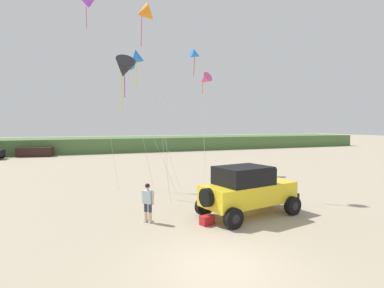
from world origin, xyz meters
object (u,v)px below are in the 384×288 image
object	(u,v)px
kite_red_delta	(139,59)
jeep	(248,189)
kite_white_parafoil	(88,4)
kite_black_sled	(144,13)
kite_blue_swept	(204,80)
kite_purple_stunt	(124,69)
distant_sedan	(35,152)
cooler_box	(207,220)
person_watching	(148,201)
kite_yellow_diamond	(196,55)
kite_green_box	(127,65)

from	to	relation	value
kite_red_delta	jeep	bearing A→B (deg)	-75.39
kite_red_delta	kite_white_parafoil	bearing A→B (deg)	178.82
jeep	kite_black_sled	size ratio (longest dim) A/B	0.44
jeep	kite_black_sled	bearing A→B (deg)	117.34
kite_blue_swept	jeep	bearing A→B (deg)	-99.81
kite_purple_stunt	kite_red_delta	bearing A→B (deg)	68.51
jeep	distant_sedan	xyz separation A→B (m)	(-12.16, 32.19, -0.60)
kite_white_parafoil	kite_black_sled	bearing A→B (deg)	-56.46
kite_purple_stunt	kite_black_sled	distance (m)	3.54
cooler_box	person_watching	bearing A→B (deg)	136.17
distant_sedan	kite_blue_swept	xyz separation A→B (m)	(13.58, -24.01, 6.72)
kite_blue_swept	kite_black_sled	size ratio (longest dim) A/B	0.69
kite_purple_stunt	kite_white_parafoil	bearing A→B (deg)	111.13
jeep	kite_white_parafoil	distance (m)	16.73
kite_purple_stunt	kite_yellow_diamond	bearing A→B (deg)	43.84
kite_green_box	kite_red_delta	world-z (taller)	kite_red_delta
distant_sedan	kite_black_sled	bearing A→B (deg)	-61.79
person_watching	kite_green_box	bearing A→B (deg)	86.91
cooler_box	distant_sedan	bearing A→B (deg)	90.77
person_watching	kite_red_delta	world-z (taller)	kite_red_delta
distant_sedan	kite_white_parafoil	xyz separation A→B (m)	(5.97, -21.45, 11.84)
person_watching	kite_purple_stunt	size ratio (longest dim) A/B	0.20
kite_green_box	kite_black_sled	size ratio (longest dim) A/B	0.74
jeep	kite_blue_swept	size ratio (longest dim) A/B	0.64
person_watching	distant_sedan	bearing A→B (deg)	103.75
kite_blue_swept	kite_red_delta	bearing A→B (deg)	149.32
cooler_box	kite_white_parafoil	distance (m)	17.10
jeep	kite_black_sled	world-z (taller)	kite_black_sled
distant_sedan	kite_red_delta	size ratio (longest dim) A/B	0.43
kite_yellow_diamond	kite_purple_stunt	bearing A→B (deg)	-136.16
distant_sedan	kite_green_box	bearing A→B (deg)	-61.94
cooler_box	kite_black_sled	size ratio (longest dim) A/B	0.05
kite_green_box	kite_purple_stunt	xyz separation A→B (m)	(-0.46, -1.96, -0.60)
cooler_box	kite_yellow_diamond	xyz separation A→B (m)	(5.06, 13.88, 10.09)
kite_blue_swept	kite_yellow_diamond	world-z (taller)	kite_yellow_diamond
kite_yellow_diamond	kite_black_sled	distance (m)	9.30
kite_purple_stunt	kite_black_sled	world-z (taller)	kite_black_sled
distant_sedan	kite_yellow_diamond	xyz separation A→B (m)	(14.98, -18.83, 9.68)
kite_white_parafoil	kite_red_delta	world-z (taller)	kite_white_parafoil
person_watching	kite_purple_stunt	world-z (taller)	kite_purple_stunt
person_watching	kite_white_parafoil	world-z (taller)	kite_white_parafoil
cooler_box	kite_purple_stunt	world-z (taller)	kite_purple_stunt
jeep	kite_white_parafoil	bearing A→B (deg)	119.96
cooler_box	distant_sedan	size ratio (longest dim) A/B	0.13
distant_sedan	jeep	bearing A→B (deg)	-60.05
distant_sedan	kite_white_parafoil	world-z (taller)	kite_white_parafoil
kite_red_delta	kite_yellow_diamond	bearing A→B (deg)	25.62
kite_purple_stunt	jeep	bearing A→B (deg)	-54.69
person_watching	kite_black_sled	size ratio (longest dim) A/B	0.15
jeep	distant_sedan	size ratio (longest dim) A/B	1.19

